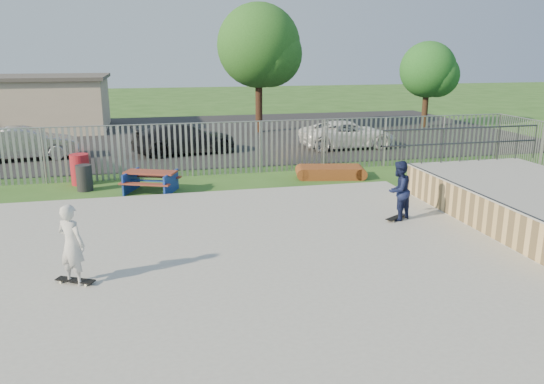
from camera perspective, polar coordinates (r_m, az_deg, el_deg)
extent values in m
plane|color=#2D581E|center=(11.67, -9.64, -8.42)|extent=(120.00, 120.00, 0.00)
cube|color=#9E9D98|center=(11.64, -9.66, -8.08)|extent=(15.00, 12.00, 0.15)
cube|color=tan|center=(15.93, 26.46, -1.42)|extent=(4.00, 7.00, 1.05)
cube|color=#9E9E99|center=(15.80, 26.68, 0.47)|extent=(4.05, 7.05, 0.04)
cylinder|color=#383A3F|center=(14.63, 20.69, 0.10)|extent=(0.06, 7.00, 0.06)
cube|color=maroon|center=(18.06, -12.95, 2.09)|extent=(1.81, 1.25, 0.06)
cube|color=maroon|center=(17.62, -13.58, 0.82)|extent=(1.66, 0.89, 0.05)
cube|color=maroon|center=(18.63, -12.26, 1.66)|extent=(1.66, 0.89, 0.05)
cube|color=navy|center=(18.14, -12.89, 1.05)|extent=(1.89, 1.79, 0.69)
cube|color=brown|center=(19.86, 6.31, 2.14)|extent=(2.32, 1.49, 0.43)
cylinder|color=maroon|center=(19.89, -19.94, 2.31)|extent=(0.65, 0.65, 1.08)
cylinder|color=black|center=(18.95, -19.53, 1.44)|extent=(0.53, 0.53, 0.88)
cube|color=black|center=(30.07, -12.01, 5.87)|extent=(40.00, 18.00, 0.02)
imported|color=#A7A6AB|center=(25.31, -24.95, 4.78)|extent=(4.42, 2.03, 1.41)
imported|color=black|center=(24.69, -9.38, 5.72)|extent=(5.04, 2.74, 1.39)
imported|color=white|center=(26.11, 8.15, 6.16)|extent=(4.64, 2.15, 1.29)
cube|color=#C6B298|center=(34.68, -25.78, 8.38)|extent=(10.00, 6.00, 3.00)
cube|color=#4C4742|center=(34.57, -26.08, 11.00)|extent=(10.40, 6.40, 0.20)
cylinder|color=#3C2318|center=(30.85, -1.42, 10.29)|extent=(0.40, 0.40, 4.17)
sphere|color=#26581E|center=(30.75, -1.46, 15.48)|extent=(4.67, 4.67, 4.67)
cylinder|color=#3C2718|center=(34.24, 16.17, 9.19)|extent=(0.36, 0.36, 2.99)
sphere|color=#205A1E|center=(34.11, 16.41, 12.52)|extent=(3.35, 3.35, 3.35)
cube|color=black|center=(14.80, 13.27, -2.63)|extent=(0.79, 0.59, 0.02)
cube|color=black|center=(11.27, -20.40, -8.86)|extent=(0.80, 0.54, 0.02)
imported|color=#141B40|center=(14.60, 13.45, 0.15)|extent=(0.99, 0.93, 1.62)
imported|color=silver|center=(11.00, -20.75, -5.30)|extent=(0.70, 0.67, 1.62)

